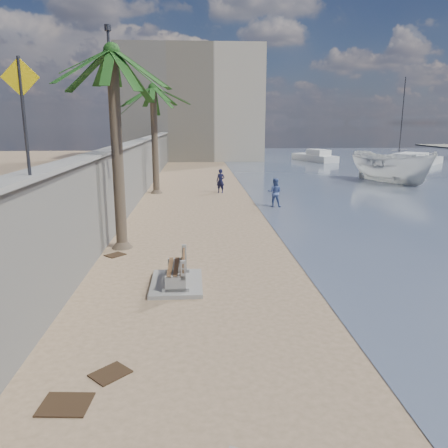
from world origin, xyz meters
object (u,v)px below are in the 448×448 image
palm_mid (112,54)px  boat_cruiser (392,166)px  palm_back (153,89)px  person_b (275,191)px  yacht_far (314,158)px  bench_far (176,272)px  sailboat_west (399,157)px  person_a (221,179)px  yacht_near (414,163)px

palm_mid → boat_cruiser: bearing=43.7°
palm_back → person_b: bearing=-37.2°
yacht_far → bench_far: bearing=142.6°
palm_mid → sailboat_west: 50.80m
person_a → person_b: 6.05m
person_b → palm_back: bearing=-22.0°
boat_cruiser → yacht_far: size_ratio=0.46×
bench_far → boat_cruiser: bearing=53.4°
palm_mid → person_b: 12.49m
person_b → person_a: bearing=-47.1°
bench_far → person_b: (5.08, 12.17, 0.51)m
person_b → yacht_near: bearing=-115.3°
boat_cruiser → person_b: bearing=-163.1°
bench_far → person_b: 13.20m
palm_mid → palm_back: bearing=89.4°
palm_back → person_a: (4.40, -0.11, -5.90)m
yacht_near → yacht_far: (-9.43, 7.17, 0.00)m
palm_back → sailboat_west: size_ratio=0.74×
boat_cruiser → yacht_far: boat_cruiser is taller
yacht_far → sailboat_west: 12.17m
yacht_far → palm_mid: bearing=137.7°
palm_mid → boat_cruiser: (18.51, 17.68, -5.70)m
palm_mid → yacht_near: palm_mid is taller
person_b → boat_cruiser: (11.17, 9.67, 0.45)m
palm_mid → sailboat_west: bearing=53.7°
palm_mid → boat_cruiser: size_ratio=2.29×
palm_back → boat_cruiser: 19.62m
palm_mid → sailboat_west: (29.82, 40.57, -6.72)m
person_a → boat_cruiser: 14.62m
sailboat_west → person_b: bearing=-124.6°
palm_back → sailboat_west: 40.70m
yacht_far → person_a: bearing=134.7°
palm_mid → yacht_near: 42.06m
bench_far → sailboat_west: (27.56, 44.73, -0.07)m
palm_mid → yacht_far: (17.84, 38.48, -6.71)m
yacht_far → sailboat_west: size_ratio=0.73×
person_b → yacht_near: person_b is taller
yacht_near → sailboat_west: (2.55, 9.26, -0.01)m
bench_far → person_a: 17.69m
person_a → person_b: person_a is taller
palm_mid → person_b: size_ratio=4.43×
palm_back → yacht_near: size_ratio=0.68×
sailboat_west → boat_cruiser: bearing=-116.3°
person_b → sailboat_west: (22.48, 32.55, -0.57)m
boat_cruiser → yacht_far: bearing=67.9°
person_a → yacht_near: 28.95m
boat_cruiser → palm_mid: bearing=-160.3°
yacht_near → yacht_far: size_ratio=1.50×
person_b → sailboat_west: sailboat_west is taller
bench_far → palm_back: 18.90m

